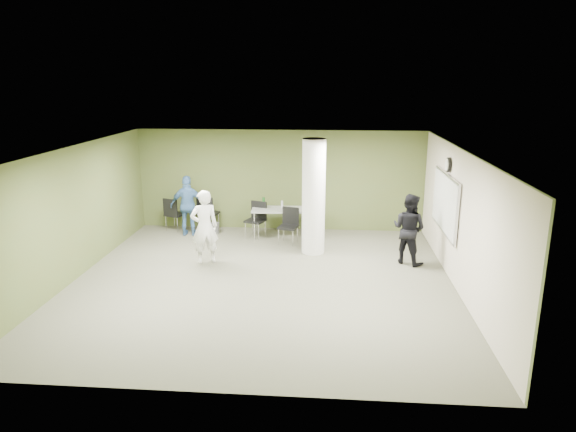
# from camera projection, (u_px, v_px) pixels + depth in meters

# --- Properties ---
(floor) EXTENTS (8.00, 8.00, 0.00)m
(floor) POSITION_uv_depth(u_px,v_px,m) (262.00, 282.00, 10.85)
(floor) COLOR #585645
(floor) RESTS_ON ground
(ceiling) EXTENTS (8.00, 8.00, 0.00)m
(ceiling) POSITION_uv_depth(u_px,v_px,m) (261.00, 150.00, 10.12)
(ceiling) COLOR white
(ceiling) RESTS_ON wall_back
(wall_back) EXTENTS (8.00, 2.80, 0.02)m
(wall_back) POSITION_uv_depth(u_px,v_px,m) (280.00, 180.00, 14.34)
(wall_back) COLOR #525B2A
(wall_back) RESTS_ON floor
(wall_left) EXTENTS (0.02, 8.00, 2.80)m
(wall_left) POSITION_uv_depth(u_px,v_px,m) (73.00, 214.00, 10.80)
(wall_left) COLOR #525B2A
(wall_left) RESTS_ON floor
(wall_right_cream) EXTENTS (0.02, 8.00, 2.80)m
(wall_right_cream) POSITION_uv_depth(u_px,v_px,m) (461.00, 222.00, 10.18)
(wall_right_cream) COLOR beige
(wall_right_cream) RESTS_ON floor
(column) EXTENTS (0.56, 0.56, 2.80)m
(column) POSITION_uv_depth(u_px,v_px,m) (314.00, 197.00, 12.34)
(column) COLOR silver
(column) RESTS_ON floor
(whiteboard) EXTENTS (0.05, 2.30, 1.30)m
(whiteboard) POSITION_uv_depth(u_px,v_px,m) (445.00, 203.00, 11.31)
(whiteboard) COLOR silver
(whiteboard) RESTS_ON wall_right_cream
(wall_clock) EXTENTS (0.06, 0.32, 0.32)m
(wall_clock) POSITION_uv_depth(u_px,v_px,m) (448.00, 165.00, 11.09)
(wall_clock) COLOR black
(wall_clock) RESTS_ON wall_right_cream
(folding_table) EXTENTS (1.67, 0.79, 1.03)m
(folding_table) POSITION_uv_depth(u_px,v_px,m) (282.00, 211.00, 13.75)
(folding_table) COLOR gray
(folding_table) RESTS_ON floor
(wastebasket) EXTENTS (0.26, 0.26, 0.30)m
(wastebasket) POSITION_uv_depth(u_px,v_px,m) (215.00, 228.00, 14.19)
(wastebasket) COLOR #4C4C4C
(wastebasket) RESTS_ON floor
(chair_back_left) EXTENTS (0.60, 0.60, 0.95)m
(chair_back_left) POSITION_uv_depth(u_px,v_px,m) (173.00, 212.00, 14.31)
(chair_back_left) COLOR black
(chair_back_left) RESTS_ON floor
(chair_back_right) EXTENTS (0.59, 0.59, 1.01)m
(chair_back_right) POSITION_uv_depth(u_px,v_px,m) (207.00, 211.00, 14.28)
(chair_back_right) COLOR black
(chair_back_right) RESTS_ON floor
(chair_table_left) EXTENTS (0.61, 0.61, 0.96)m
(chair_table_left) POSITION_uv_depth(u_px,v_px,m) (257.00, 217.00, 13.80)
(chair_table_left) COLOR black
(chair_table_left) RESTS_ON floor
(chair_table_right) EXTENTS (0.56, 0.56, 0.93)m
(chair_table_right) POSITION_uv_depth(u_px,v_px,m) (289.00, 223.00, 13.27)
(chair_table_right) COLOR black
(chair_table_right) RESTS_ON floor
(woman_white) EXTENTS (0.75, 0.65, 1.73)m
(woman_white) POSITION_uv_depth(u_px,v_px,m) (204.00, 227.00, 11.74)
(woman_white) COLOR white
(woman_white) RESTS_ON floor
(man_black) EXTENTS (1.01, 0.97, 1.65)m
(man_black) POSITION_uv_depth(u_px,v_px,m) (409.00, 229.00, 11.75)
(man_black) COLOR black
(man_black) RESTS_ON floor
(man_blue) EXTENTS (1.00, 0.49, 1.65)m
(man_blue) POSITION_uv_depth(u_px,v_px,m) (188.00, 206.00, 13.88)
(man_blue) COLOR #3B6293
(man_blue) RESTS_ON floor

